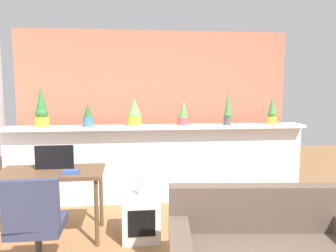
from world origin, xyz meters
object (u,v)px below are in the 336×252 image
object	(u,v)px
potted_plant_4	(228,111)
office_chair	(37,235)
potted_plant_5	(272,112)
tv_monitor	(54,157)
side_cube_shelf	(141,216)
desk	(51,178)
book_on_desk	(71,172)
potted_plant_1	(88,117)
potted_plant_0	(42,110)
potted_plant_2	(134,112)
potted_plant_3	(183,114)
vase_on_shelf	(142,186)

from	to	relation	value
potted_plant_4	office_chair	distance (m)	2.91
potted_plant_5	tv_monitor	xyz separation A→B (m)	(-2.85, -0.88, -0.40)
side_cube_shelf	desk	bearing A→B (deg)	172.68
desk	book_on_desk	size ratio (longest dim) A/B	6.84
potted_plant_5	book_on_desk	xyz separation A→B (m)	(-2.64, -1.10, -0.51)
potted_plant_1	potted_plant_5	xyz separation A→B (m)	(2.60, 0.01, 0.04)
potted_plant_1	desk	size ratio (longest dim) A/B	0.28
side_cube_shelf	book_on_desk	xyz separation A→B (m)	(-0.72, -0.02, 0.52)
desk	book_on_desk	bearing A→B (deg)	-31.59
potted_plant_0	potted_plant_2	size ratio (longest dim) A/B	1.46
potted_plant_2	tv_monitor	bearing A→B (deg)	-134.31
potted_plant_4	tv_monitor	xyz separation A→B (m)	(-2.19, -0.86, -0.43)
potted_plant_1	potted_plant_4	bearing A→B (deg)	-0.16
potted_plant_1	office_chair	xyz separation A→B (m)	(-0.23, -1.72, -0.86)
potted_plant_3	tv_monitor	xyz separation A→B (m)	(-1.57, -0.92, -0.38)
potted_plant_1	side_cube_shelf	bearing A→B (deg)	-57.59
potted_plant_3	potted_plant_0	bearing A→B (deg)	-178.51
potted_plant_0	potted_plant_3	bearing A→B (deg)	1.49
office_chair	book_on_desk	distance (m)	0.76
potted_plant_0	potted_plant_2	xyz separation A→B (m)	(1.23, 0.04, -0.04)
potted_plant_0	potted_plant_4	bearing A→B (deg)	-0.12
potted_plant_4	vase_on_shelf	xyz separation A→B (m)	(-1.25, -1.09, -0.72)
desk	office_chair	size ratio (longest dim) A/B	1.21
office_chair	book_on_desk	size ratio (longest dim) A/B	5.66
potted_plant_1	side_cube_shelf	xyz separation A→B (m)	(0.68, -1.07, -1.00)
office_chair	vase_on_shelf	size ratio (longest dim) A/B	4.98
potted_plant_0	potted_plant_5	bearing A→B (deg)	0.17
potted_plant_2	vase_on_shelf	bearing A→B (deg)	-86.92
side_cube_shelf	potted_plant_2	bearing A→B (deg)	92.71
potted_plant_4	potted_plant_5	distance (m)	0.66
potted_plant_1	vase_on_shelf	size ratio (longest dim) A/B	1.67
tv_monitor	side_cube_shelf	bearing A→B (deg)	-12.27
potted_plant_3	tv_monitor	bearing A→B (deg)	-149.72
potted_plant_1	potted_plant_5	size ratio (longest dim) A/B	0.78
potted_plant_0	office_chair	world-z (taller)	potted_plant_0
potted_plant_1	potted_plant_2	world-z (taller)	potted_plant_2
potted_plant_0	potted_plant_5	world-z (taller)	potted_plant_0
potted_plant_5	vase_on_shelf	size ratio (longest dim) A/B	2.14
potted_plant_0	office_chair	distance (m)	2.00
potted_plant_2	book_on_desk	bearing A→B (deg)	-120.65
vase_on_shelf	potted_plant_5	bearing A→B (deg)	29.98
potted_plant_2	vase_on_shelf	xyz separation A→B (m)	(0.06, -1.13, -0.71)
potted_plant_0	potted_plant_3	xyz separation A→B (m)	(1.91, 0.05, -0.08)
desk	book_on_desk	xyz separation A→B (m)	(0.24, -0.15, 0.10)
potted_plant_1	potted_plant_3	xyz separation A→B (m)	(1.31, 0.05, 0.01)
potted_plant_3	desk	world-z (taller)	potted_plant_3
potted_plant_5	office_chair	size ratio (longest dim) A/B	0.43
potted_plant_3	desk	xyz separation A→B (m)	(-1.59, -1.00, -0.59)
potted_plant_2	side_cube_shelf	world-z (taller)	potted_plant_2
potted_plant_0	potted_plant_5	distance (m)	3.20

